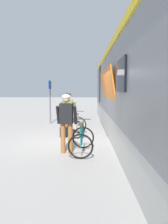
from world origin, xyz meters
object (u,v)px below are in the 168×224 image
object	(u,v)px
backpack_on_platform	(64,132)
bicycle_near_teal	(82,140)
cyclist_near_in_dark	(66,118)
platform_sign_post	(50,94)
train_car	(161,87)
bicycle_far_silver	(77,126)
cyclist_far_in_olive	(68,110)

from	to	relation	value
backpack_on_platform	bicycle_near_teal	bearing A→B (deg)	-52.89
cyclist_near_in_dark	platform_sign_post	world-z (taller)	platform_sign_post
backpack_on_platform	train_car	bearing A→B (deg)	-8.62
train_car	bicycle_far_silver	distance (m)	3.63
backpack_on_platform	bicycle_far_silver	bearing A→B (deg)	42.63
cyclist_near_in_dark	cyclist_far_in_olive	world-z (taller)	same
bicycle_far_silver	backpack_on_platform	bearing A→B (deg)	-154.12
cyclist_far_in_olive	platform_sign_post	distance (m)	3.36
cyclist_near_in_dark	backpack_on_platform	world-z (taller)	cyclist_near_in_dark
cyclist_far_in_olive	bicycle_far_silver	bearing A→B (deg)	8.48
bicycle_near_teal	backpack_on_platform	bearing A→B (deg)	110.37
train_car	backpack_on_platform	size ratio (longest dim) A/B	45.93
train_car	platform_sign_post	xyz separation A→B (m)	(-4.36, 4.80, -0.34)
cyclist_near_in_dark	backpack_on_platform	xyz separation A→B (m)	(-0.31, 2.05, -0.85)
cyclist_far_in_olive	backpack_on_platform	xyz separation A→B (m)	(-0.16, -0.20, -0.85)
backpack_on_platform	platform_sign_post	xyz separation A→B (m)	(-1.11, 3.26, 1.42)
backpack_on_platform	cyclist_near_in_dark	bearing A→B (deg)	-64.73
train_car	cyclist_far_in_olive	bearing A→B (deg)	150.59
platform_sign_post	bicycle_near_teal	bearing A→B (deg)	-70.57
train_car	bicycle_near_teal	world-z (taller)	train_car
cyclist_near_in_dark	cyclist_far_in_olive	xyz separation A→B (m)	(-0.14, 2.25, 0.00)
backpack_on_platform	platform_sign_post	world-z (taller)	platform_sign_post
bicycle_near_teal	backpack_on_platform	size ratio (longest dim) A/B	2.77
train_car	platform_sign_post	size ratio (longest dim) A/B	7.65
bicycle_far_silver	platform_sign_post	world-z (taller)	platform_sign_post
train_car	backpack_on_platform	bearing A→B (deg)	154.63
cyclist_far_in_olive	bicycle_far_silver	world-z (taller)	cyclist_far_in_olive
train_car	cyclist_near_in_dark	size ratio (longest dim) A/B	10.43
cyclist_near_in_dark	platform_sign_post	size ratio (longest dim) A/B	0.73
platform_sign_post	train_car	bearing A→B (deg)	-47.72
train_car	bicycle_far_silver	bearing A→B (deg)	146.71
bicycle_far_silver	platform_sign_post	bearing A→B (deg)	118.49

